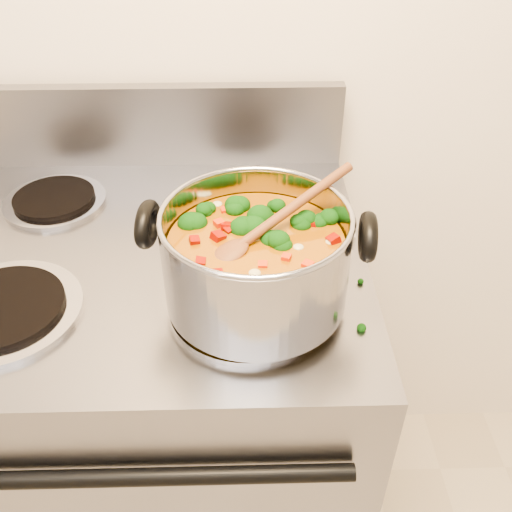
{
  "coord_description": "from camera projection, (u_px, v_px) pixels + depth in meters",
  "views": [
    {
      "loc": [
        0.2,
        0.41,
        1.49
      ],
      "look_at": [
        0.21,
        1.02,
        1.01
      ],
      "focal_mm": 40.0,
      "sensor_mm": 36.0,
      "label": 1
    }
  ],
  "objects": [
    {
      "name": "stockpot",
      "position": [
        256.0,
        260.0,
        0.78
      ],
      "size": [
        0.32,
        0.26,
        0.15
      ],
      "rotation": [
        0.0,
        0.0,
        -0.12
      ],
      "color": "#A1A1A8",
      "rests_on": "electric_range"
    },
    {
      "name": "electric_range",
      "position": [
        167.0,
        418.0,
        1.21
      ],
      "size": [
        0.73,
        0.66,
        1.08
      ],
      "color": "gray",
      "rests_on": "ground"
    },
    {
      "name": "wooden_spoon",
      "position": [
        262.0,
        230.0,
        0.75
      ],
      "size": [
        0.21,
        0.16,
        0.08
      ],
      "rotation": [
        0.0,
        0.0,
        0.63
      ],
      "color": "brown",
      "rests_on": "stockpot"
    },
    {
      "name": "cooktop_crumbs",
      "position": [
        211.0,
        283.0,
        0.86
      ],
      "size": [
        0.09,
        0.33,
        0.01
      ],
      "color": "black",
      "rests_on": "electric_range"
    }
  ]
}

